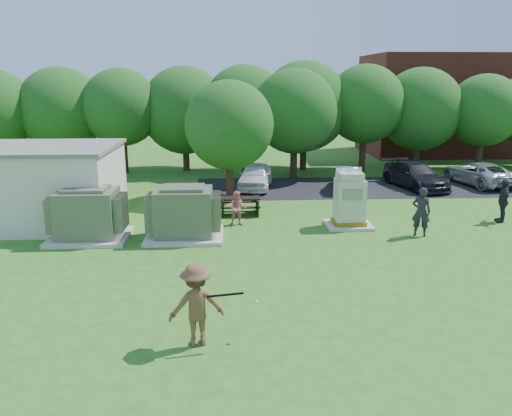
{
  "coord_description": "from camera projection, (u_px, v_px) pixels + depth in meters",
  "views": [
    {
      "loc": [
        -0.93,
        -14.44,
        6.1
      ],
      "look_at": [
        0.0,
        4.0,
        1.3
      ],
      "focal_mm": 35.0,
      "sensor_mm": 36.0,
      "label": 1
    }
  ],
  "objects": [
    {
      "name": "picnic_table",
      "position": [
        240.0,
        204.0,
        23.05
      ],
      "size": [
        1.84,
        1.38,
        0.79
      ],
      "color": "black",
      "rests_on": "ground"
    },
    {
      "name": "person_by_generator",
      "position": [
        421.0,
        212.0,
        19.73
      ],
      "size": [
        0.84,
        0.7,
        1.98
      ],
      "primitive_type": "imported",
      "rotation": [
        0.0,
        0.0,
        2.78
      ],
      "color": "black",
      "rests_on": "ground"
    },
    {
      "name": "batting_equipment",
      "position": [
        226.0,
        296.0,
        11.48
      ],
      "size": [
        1.48,
        0.52,
        0.44
      ],
      "color": "black",
      "rests_on": "ground"
    },
    {
      "name": "batter",
      "position": [
        196.0,
        305.0,
        11.59
      ],
      "size": [
        1.43,
        1.01,
        2.01
      ],
      "primitive_type": "imported",
      "rotation": [
        0.0,
        0.0,
        3.36
      ],
      "color": "brown",
      "rests_on": "ground"
    },
    {
      "name": "transformer_right",
      "position": [
        184.0,
        214.0,
        19.51
      ],
      "size": [
        3.0,
        2.4,
        2.07
      ],
      "color": "beige",
      "rests_on": "ground"
    },
    {
      "name": "ground",
      "position": [
        262.0,
        281.0,
        15.54
      ],
      "size": [
        120.0,
        120.0,
        0.0
      ],
      "primitive_type": "plane",
      "color": "#2D6619",
      "rests_on": "ground"
    },
    {
      "name": "parking_strip",
      "position": [
        368.0,
        187.0,
        28.93
      ],
      "size": [
        20.0,
        6.0,
        0.01
      ],
      "primitive_type": "cube",
      "color": "#232326",
      "rests_on": "ground"
    },
    {
      "name": "transformer_left",
      "position": [
        88.0,
        215.0,
        19.33
      ],
      "size": [
        3.0,
        2.4,
        2.07
      ],
      "color": "beige",
      "rests_on": "ground"
    },
    {
      "name": "tree_row",
      "position": [
        272.0,
        109.0,
        32.46
      ],
      "size": [
        41.3,
        13.3,
        7.3
      ],
      "color": "#47301E",
      "rests_on": "ground"
    },
    {
      "name": "person_walking_right",
      "position": [
        503.0,
        201.0,
        21.7
      ],
      "size": [
        0.74,
        1.2,
        1.91
      ],
      "primitive_type": "imported",
      "rotation": [
        0.0,
        0.0,
        4.44
      ],
      "color": "#25252A",
      "rests_on": "ground"
    },
    {
      "name": "car_silver_a",
      "position": [
        348.0,
        178.0,
        28.19
      ],
      "size": [
        2.32,
        4.27,
        1.33
      ],
      "primitive_type": "imported",
      "rotation": [
        0.0,
        0.0,
        2.91
      ],
      "color": "silver",
      "rests_on": "ground"
    },
    {
      "name": "person_at_picnic",
      "position": [
        238.0,
        208.0,
        21.2
      ],
      "size": [
        0.75,
        0.6,
        1.5
      ],
      "primitive_type": "imported",
      "rotation": [
        0.0,
        0.0,
        -0.04
      ],
      "color": "#CE6D71",
      "rests_on": "ground"
    },
    {
      "name": "generator_cabinet",
      "position": [
        349.0,
        203.0,
        20.97
      ],
      "size": [
        1.9,
        1.56,
        2.32
      ],
      "color": "beige",
      "rests_on": "ground"
    },
    {
      "name": "car_silver_b",
      "position": [
        478.0,
        173.0,
        29.46
      ],
      "size": [
        3.09,
        5.18,
        1.35
      ],
      "primitive_type": "imported",
      "rotation": [
        0.0,
        0.0,
        3.33
      ],
      "color": "#B0B0B5",
      "rests_on": "ground"
    },
    {
      "name": "brick_building",
      "position": [
        458.0,
        105.0,
        41.51
      ],
      "size": [
        15.0,
        8.0,
        8.0
      ],
      "primitive_type": "cube",
      "color": "maroon",
      "rests_on": "ground"
    },
    {
      "name": "car_dark",
      "position": [
        415.0,
        175.0,
        28.63
      ],
      "size": [
        3.05,
        5.24,
        1.43
      ],
      "primitive_type": "imported",
      "rotation": [
        0.0,
        0.0,
        0.22
      ],
      "color": "black",
      "rests_on": "ground"
    },
    {
      "name": "car_white",
      "position": [
        255.0,
        176.0,
        28.43
      ],
      "size": [
        2.34,
        4.47,
        1.45
      ],
      "primitive_type": "imported",
      "rotation": [
        0.0,
        0.0,
        -0.15
      ],
      "color": "white",
      "rests_on": "ground"
    }
  ]
}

